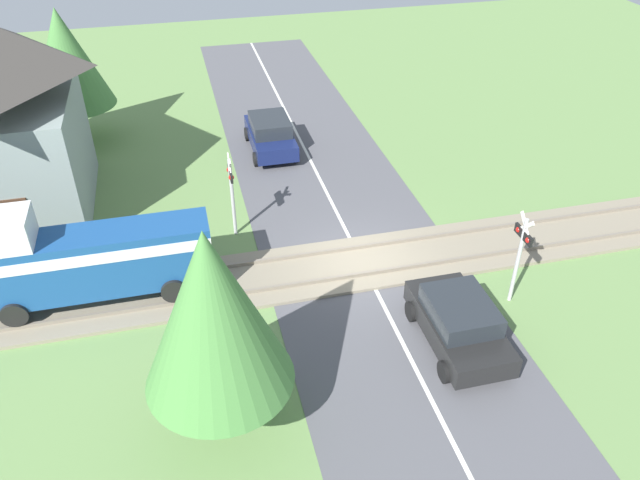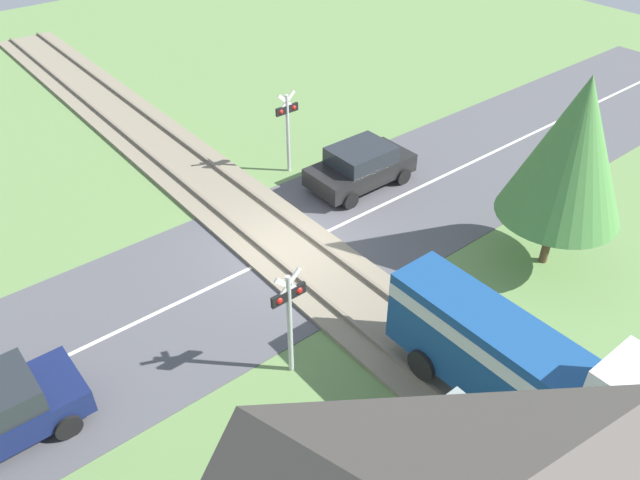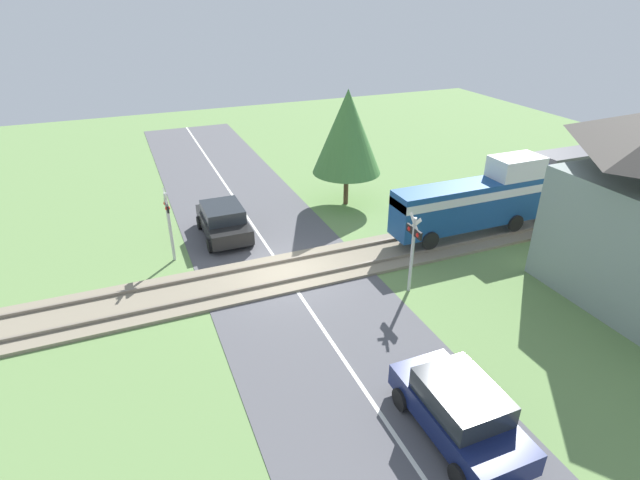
{
  "view_description": "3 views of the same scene",
  "coord_description": "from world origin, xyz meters",
  "px_view_note": "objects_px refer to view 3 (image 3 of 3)",
  "views": [
    {
      "loc": [
        -15.48,
        5.26,
        12.26
      ],
      "look_at": [
        0.0,
        1.44,
        1.2
      ],
      "focal_mm": 35.0,
      "sensor_mm": 36.0,
      "label": 1
    },
    {
      "loc": [
        8.62,
        12.11,
        11.44
      ],
      "look_at": [
        0.0,
        1.44,
        1.2
      ],
      "focal_mm": 35.0,
      "sensor_mm": 36.0,
      "label": 2
    },
    {
      "loc": [
        15.76,
        -5.03,
        9.91
      ],
      "look_at": [
        0.0,
        1.44,
        1.2
      ],
      "focal_mm": 28.0,
      "sensor_mm": 36.0,
      "label": 3
    }
  ],
  "objects_px": {
    "car_near_crossing": "(223,221)",
    "crossing_signal_west_approach": "(168,216)",
    "train": "(602,175)",
    "pedestrian_by_station": "(559,230)",
    "crossing_signal_east_approach": "(413,243)",
    "car_far_side": "(459,410)"
  },
  "relations": [
    {
      "from": "car_near_crossing",
      "to": "crossing_signal_west_approach",
      "type": "bearing_deg",
      "value": -60.64
    },
    {
      "from": "car_near_crossing",
      "to": "car_far_side",
      "type": "distance_m",
      "value": 13.27
    },
    {
      "from": "crossing_signal_east_approach",
      "to": "pedestrian_by_station",
      "type": "xyz_separation_m",
      "value": [
        -0.64,
        7.62,
        -1.2
      ]
    },
    {
      "from": "crossing_signal_east_approach",
      "to": "train",
      "type": "bearing_deg",
      "value": 102.88
    },
    {
      "from": "car_far_side",
      "to": "crossing_signal_east_approach",
      "type": "relative_size",
      "value": 1.27
    },
    {
      "from": "car_near_crossing",
      "to": "crossing_signal_west_approach",
      "type": "xyz_separation_m",
      "value": [
        1.32,
        -2.35,
        1.17
      ]
    },
    {
      "from": "car_far_side",
      "to": "crossing_signal_west_approach",
      "type": "bearing_deg",
      "value": -155.8
    },
    {
      "from": "train",
      "to": "crossing_signal_east_approach",
      "type": "bearing_deg",
      "value": -77.12
    },
    {
      "from": "pedestrian_by_station",
      "to": "train",
      "type": "bearing_deg",
      "value": 115.21
    },
    {
      "from": "train",
      "to": "crossing_signal_west_approach",
      "type": "height_order",
      "value": "train"
    },
    {
      "from": "car_near_crossing",
      "to": "pedestrian_by_station",
      "type": "bearing_deg",
      "value": 64.1
    },
    {
      "from": "train",
      "to": "crossing_signal_east_approach",
      "type": "distance_m",
      "value": 12.48
    },
    {
      "from": "train",
      "to": "pedestrian_by_station",
      "type": "relative_size",
      "value": 13.63
    },
    {
      "from": "car_near_crossing",
      "to": "pedestrian_by_station",
      "type": "distance_m",
      "value": 14.29
    },
    {
      "from": "crossing_signal_east_approach",
      "to": "car_near_crossing",
      "type": "bearing_deg",
      "value": -142.78
    },
    {
      "from": "train",
      "to": "pedestrian_by_station",
      "type": "height_order",
      "value": "train"
    },
    {
      "from": "car_near_crossing",
      "to": "car_far_side",
      "type": "xyz_separation_m",
      "value": [
        12.96,
        2.88,
        0.01
      ]
    },
    {
      "from": "crossing_signal_west_approach",
      "to": "crossing_signal_east_approach",
      "type": "distance_m",
      "value": 9.4
    },
    {
      "from": "train",
      "to": "car_near_crossing",
      "type": "height_order",
      "value": "train"
    },
    {
      "from": "crossing_signal_east_approach",
      "to": "pedestrian_by_station",
      "type": "height_order",
      "value": "crossing_signal_east_approach"
    },
    {
      "from": "crossing_signal_west_approach",
      "to": "pedestrian_by_station",
      "type": "bearing_deg",
      "value": 72.07
    },
    {
      "from": "car_far_side",
      "to": "crossing_signal_east_approach",
      "type": "bearing_deg",
      "value": 158.84
    }
  ]
}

